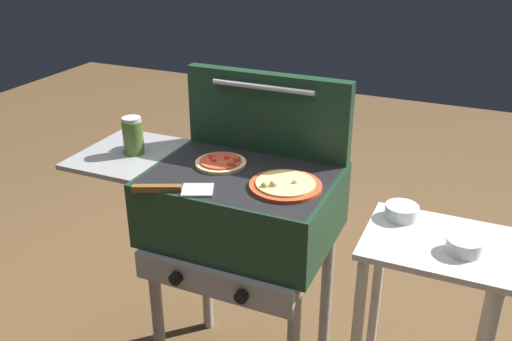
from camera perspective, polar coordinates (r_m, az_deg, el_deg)
The scene contains 9 objects.
grill at distance 1.98m, azimuth -1.75°, elevation -4.04°, with size 0.96×0.53×0.90m.
grill_lid_open at distance 2.04m, azimuth 1.14°, elevation 5.91°, with size 0.63×0.08×0.30m.
pizza_pepperoni at distance 1.98m, azimuth -3.56°, elevation 0.85°, with size 0.18×0.18×0.04m.
pizza_cheese at distance 1.81m, azimuth 2.99°, elevation -1.49°, with size 0.24×0.24×0.04m.
sauce_jar at distance 2.10m, azimuth -12.40°, elevation 3.53°, with size 0.07×0.07×0.14m.
spatula at distance 1.81m, azimuth -8.40°, elevation -1.87°, with size 0.26×0.16×0.02m.
prep_table at distance 1.95m, azimuth 17.12°, elevation -12.68°, with size 0.44×0.36×0.79m.
topping_bowl_near at distance 1.78m, azimuth 20.48°, elevation -7.25°, with size 0.11×0.11×0.04m.
topping_bowl_far at distance 1.91m, azimuth 14.65°, elevation -4.12°, with size 0.11×0.11×0.04m.
Camera 1 is at (0.74, -1.57, 1.71)m, focal length 39.11 mm.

